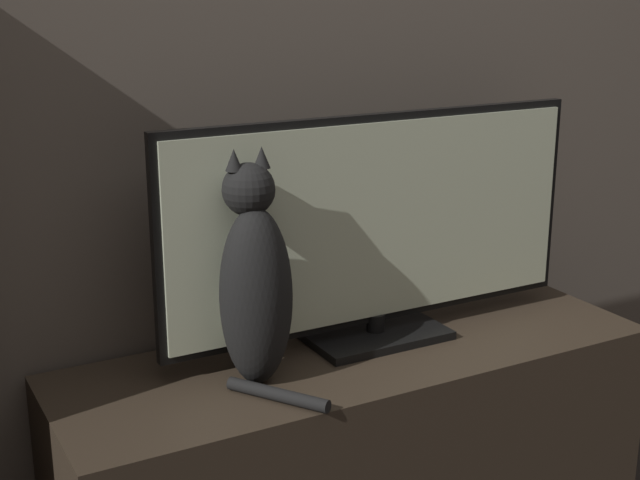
{
  "coord_description": "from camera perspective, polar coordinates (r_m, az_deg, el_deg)",
  "views": [
    {
      "loc": [
        -1.0,
        -0.7,
        1.34
      ],
      "look_at": [
        -0.1,
        0.95,
        0.79
      ],
      "focal_mm": 50.0,
      "sensor_mm": 36.0,
      "label": 1
    }
  ],
  "objects": [
    {
      "name": "tv_stand",
      "position": [
        2.21,
        2.37,
        -13.23
      ],
      "size": [
        1.42,
        0.47,
        0.51
      ],
      "color": "#33281E",
      "rests_on": "ground_plane"
    },
    {
      "name": "tv",
      "position": [
        2.08,
        3.64,
        0.73
      ],
      "size": [
        1.08,
        0.2,
        0.54
      ],
      "color": "black",
      "rests_on": "tv_stand"
    },
    {
      "name": "cat",
      "position": [
        1.87,
        -4.2,
        -2.84
      ],
      "size": [
        0.16,
        0.29,
        0.51
      ],
      "rotation": [
        0.0,
        0.0,
        -0.02
      ],
      "color": "black",
      "rests_on": "tv_stand"
    }
  ]
}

